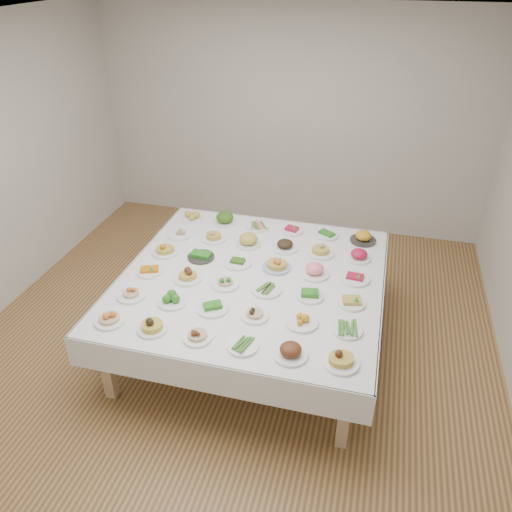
% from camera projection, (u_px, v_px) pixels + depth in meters
% --- Properties ---
extents(room_envelope, '(5.02, 5.02, 2.81)m').
position_uv_depth(room_envelope, '(231.00, 157.00, 4.00)').
color(room_envelope, '#A57A45').
rests_on(room_envelope, ground).
extents(display_table, '(2.33, 2.33, 0.75)m').
position_uv_depth(display_table, '(252.00, 283.00, 4.51)').
color(display_table, white).
rests_on(display_table, ground).
extents(dish_0, '(0.24, 0.24, 0.14)m').
position_uv_depth(dish_0, '(109.00, 315.00, 3.90)').
color(dish_0, white).
rests_on(dish_0, display_table).
extents(dish_1, '(0.23, 0.23, 0.14)m').
position_uv_depth(dish_1, '(152.00, 324.00, 3.81)').
color(dish_1, white).
rests_on(dish_1, display_table).
extents(dish_2, '(0.22, 0.22, 0.11)m').
position_uv_depth(dish_2, '(197.00, 334.00, 3.74)').
color(dish_2, white).
rests_on(dish_2, display_table).
extents(dish_3, '(0.24, 0.23, 0.06)m').
position_uv_depth(dish_3, '(243.00, 344.00, 3.67)').
color(dish_3, white).
rests_on(dish_3, display_table).
extents(dish_4, '(0.25, 0.25, 0.15)m').
position_uv_depth(dish_4, '(291.00, 349.00, 3.57)').
color(dish_4, white).
rests_on(dish_4, display_table).
extents(dish_5, '(0.26, 0.26, 0.15)m').
position_uv_depth(dish_5, '(342.00, 357.00, 3.50)').
color(dish_5, white).
rests_on(dish_5, display_table).
extents(dish_6, '(0.24, 0.24, 0.11)m').
position_uv_depth(dish_6, '(131.00, 292.00, 4.19)').
color(dish_6, white).
rests_on(dish_6, display_table).
extents(dish_7, '(0.24, 0.24, 0.11)m').
position_uv_depth(dish_7, '(172.00, 298.00, 4.12)').
color(dish_7, white).
rests_on(dish_7, display_table).
extents(dish_8, '(0.26, 0.26, 0.11)m').
position_uv_depth(dish_8, '(212.00, 305.00, 4.05)').
color(dish_8, white).
rests_on(dish_8, display_table).
extents(dish_9, '(0.22, 0.22, 0.10)m').
position_uv_depth(dish_9, '(255.00, 313.00, 3.96)').
color(dish_9, white).
rests_on(dish_9, display_table).
extents(dish_10, '(0.26, 0.26, 0.11)m').
position_uv_depth(dish_10, '(302.00, 319.00, 3.89)').
color(dish_10, white).
rests_on(dish_10, display_table).
extents(dish_11, '(0.24, 0.23, 0.06)m').
position_uv_depth(dish_11, '(347.00, 329.00, 3.82)').
color(dish_11, white).
rests_on(dish_11, display_table).
extents(dish_12, '(0.23, 0.23, 0.10)m').
position_uv_depth(dish_12, '(149.00, 269.00, 4.51)').
color(dish_12, white).
rests_on(dish_12, display_table).
extents(dish_13, '(0.26, 0.25, 0.15)m').
position_uv_depth(dish_13, '(187.00, 273.00, 4.40)').
color(dish_13, white).
rests_on(dish_13, display_table).
extents(dish_14, '(0.24, 0.24, 0.13)m').
position_uv_depth(dish_14, '(225.00, 280.00, 4.33)').
color(dish_14, white).
rests_on(dish_14, display_table).
extents(dish_15, '(0.26, 0.26, 0.06)m').
position_uv_depth(dish_15, '(266.00, 289.00, 4.28)').
color(dish_15, white).
rests_on(dish_15, display_table).
extents(dish_16, '(0.23, 0.23, 0.10)m').
position_uv_depth(dish_16, '(310.00, 293.00, 4.19)').
color(dish_16, white).
rests_on(dish_16, display_table).
extents(dish_17, '(0.23, 0.23, 0.11)m').
position_uv_depth(dish_17, '(352.00, 300.00, 4.11)').
color(dish_17, white).
rests_on(dish_17, display_table).
extents(dish_18, '(0.26, 0.25, 0.15)m').
position_uv_depth(dish_18, '(165.00, 247.00, 4.78)').
color(dish_18, white).
rests_on(dish_18, display_table).
extents(dish_19, '(0.25, 0.25, 0.12)m').
position_uv_depth(dish_19, '(201.00, 253.00, 4.72)').
color(dish_19, '#2E2B29').
rests_on(dish_19, display_table).
extents(dish_20, '(0.26, 0.26, 0.10)m').
position_uv_depth(dish_20, '(238.00, 261.00, 4.64)').
color(dish_20, white).
rests_on(dish_20, display_table).
extents(dish_21, '(0.26, 0.26, 0.15)m').
position_uv_depth(dish_21, '(277.00, 262.00, 4.56)').
color(dish_21, '#4C66B2').
rests_on(dish_21, display_table).
extents(dish_22, '(0.26, 0.26, 0.14)m').
position_uv_depth(dish_22, '(314.00, 269.00, 4.47)').
color(dish_22, white).
rests_on(dish_22, display_table).
extents(dish_23, '(0.26, 0.26, 0.11)m').
position_uv_depth(dish_23, '(355.00, 276.00, 4.41)').
color(dish_23, white).
rests_on(dish_23, display_table).
extents(dish_24, '(0.25, 0.25, 0.10)m').
position_uv_depth(dish_24, '(180.00, 232.00, 5.10)').
color(dish_24, white).
rests_on(dish_24, display_table).
extents(dish_25, '(0.24, 0.24, 0.13)m').
position_uv_depth(dish_25, '(214.00, 235.00, 5.02)').
color(dish_25, white).
rests_on(dish_25, display_table).
extents(dish_26, '(0.25, 0.25, 0.15)m').
position_uv_depth(dish_26, '(248.00, 239.00, 4.92)').
color(dish_26, white).
rests_on(dish_26, display_table).
extents(dish_27, '(0.26, 0.26, 0.14)m').
position_uv_depth(dish_27, '(285.00, 243.00, 4.86)').
color(dish_27, white).
rests_on(dish_27, display_table).
extents(dish_28, '(0.27, 0.26, 0.16)m').
position_uv_depth(dish_28, '(321.00, 247.00, 4.77)').
color(dish_28, white).
rests_on(dish_28, display_table).
extents(dish_29, '(0.22, 0.22, 0.13)m').
position_uv_depth(dish_29, '(359.00, 254.00, 4.70)').
color(dish_29, white).
rests_on(dish_29, display_table).
extents(dish_30, '(0.22, 0.22, 0.11)m').
position_uv_depth(dish_30, '(192.00, 216.00, 5.40)').
color(dish_30, white).
rests_on(dish_30, display_table).
extents(dish_31, '(0.24, 0.24, 0.13)m').
position_uv_depth(dish_31, '(225.00, 218.00, 5.32)').
color(dish_31, white).
rests_on(dish_31, display_table).
extents(dish_32, '(0.27, 0.25, 0.06)m').
position_uv_depth(dish_32, '(258.00, 226.00, 5.25)').
color(dish_32, white).
rests_on(dish_32, display_table).
extents(dish_33, '(0.23, 0.23, 0.09)m').
position_uv_depth(dish_33, '(292.00, 229.00, 5.17)').
color(dish_33, white).
rests_on(dish_33, display_table).
extents(dish_34, '(0.23, 0.23, 0.10)m').
position_uv_depth(dish_34, '(327.00, 233.00, 5.09)').
color(dish_34, white).
rests_on(dish_34, display_table).
extents(dish_35, '(0.26, 0.26, 0.15)m').
position_uv_depth(dish_35, '(364.00, 235.00, 4.98)').
color(dish_35, '#2E2B29').
rests_on(dish_35, display_table).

